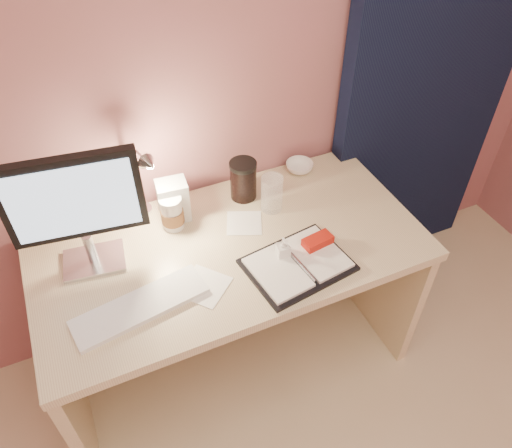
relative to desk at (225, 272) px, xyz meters
name	(u,v)px	position (x,y,z in m)	size (l,w,h in m)	color
room	(418,55)	(0.95, 0.24, 0.63)	(3.50, 3.50, 3.50)	#C6B28E
desk	(225,272)	(0.00, 0.00, 0.00)	(1.40, 0.70, 0.73)	beige
monitor	(76,204)	(-0.46, 0.04, 0.50)	(0.42, 0.18, 0.45)	silver
keyboard	(141,306)	(-0.36, -0.22, 0.23)	(0.44, 0.13, 0.02)	silver
planner	(299,262)	(0.18, -0.26, 0.24)	(0.38, 0.30, 0.05)	black
paper_a	(204,286)	(-0.15, -0.21, 0.23)	(0.15, 0.15, 0.00)	white
paper_c	(244,223)	(0.09, 0.01, 0.23)	(0.13, 0.13, 0.00)	white
coffee_cup	(172,214)	(-0.15, 0.10, 0.29)	(0.08, 0.08, 0.14)	silver
clear_cup	(272,193)	(0.22, 0.05, 0.30)	(0.08, 0.08, 0.15)	white
bowl	(300,167)	(0.43, 0.22, 0.24)	(0.12, 0.12, 0.04)	white
lotion_bottle	(283,249)	(0.15, -0.21, 0.27)	(0.04, 0.04, 0.10)	silver
dark_jar	(243,182)	(0.15, 0.16, 0.30)	(0.10, 0.10, 0.15)	black
product_box	(173,201)	(-0.13, 0.15, 0.31)	(0.11, 0.09, 0.17)	silver
desk_lamp	(132,183)	(-0.26, 0.16, 0.43)	(0.11, 0.20, 0.33)	silver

